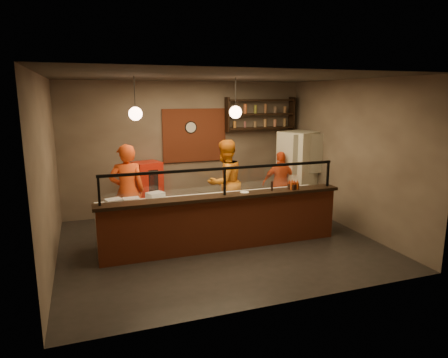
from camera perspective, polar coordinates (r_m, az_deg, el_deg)
name	(u,v)px	position (r m, az deg, el deg)	size (l,w,h in m)	color
floor	(220,243)	(7.99, -0.65, -9.17)	(6.00, 6.00, 0.00)	black
ceiling	(219,77)	(7.47, -0.70, 14.40)	(6.00, 6.00, 0.00)	#37322A
wall_back	(187,148)	(9.94, -5.35, 4.49)	(6.00, 6.00, 0.00)	#7A6A5A
wall_left	(48,174)	(7.20, -23.90, 0.68)	(5.00, 5.00, 0.00)	#7A6A5A
wall_right	(352,156)	(8.98, 17.78, 3.18)	(5.00, 5.00, 0.00)	#7A6A5A
wall_front	(281,194)	(5.31, 8.08, -2.10)	(6.00, 6.00, 0.00)	#7A6A5A
brick_patch	(195,135)	(9.93, -4.21, 6.24)	(1.60, 0.04, 1.30)	#983E21
service_counter	(225,224)	(7.56, 0.09, -6.40)	(4.60, 0.25, 1.00)	#983E21
counter_ledge	(225,196)	(7.41, 0.09, -2.51)	(4.70, 0.37, 0.06)	black
worktop_cabinet	(216,220)	(8.03, -1.12, -5.85)	(4.60, 0.75, 0.85)	gray
worktop	(216,198)	(7.91, -1.13, -2.74)	(4.60, 0.75, 0.05)	silver
sneeze_guard	(225,179)	(7.33, 0.09, 0.07)	(4.50, 0.05, 0.52)	white
wall_shelving	(260,114)	(10.33, 5.22, 9.23)	(1.84, 0.28, 0.85)	black
wall_clock	(191,127)	(9.88, -4.78, 7.37)	(0.30, 0.30, 0.04)	black
pendant_left	(135,114)	(7.32, -12.53, 9.11)	(0.24, 0.24, 0.77)	black
pendant_right	(235,112)	(7.79, 1.65, 9.53)	(0.24, 0.24, 0.77)	black
cook_left	(127,192)	(8.29, -13.65, -1.75)	(0.70, 0.46, 1.93)	#E84815
cook_mid	(225,182)	(8.97, 0.14, -0.45)	(0.93, 0.72, 1.91)	orange
cook_right	(281,183)	(9.78, 8.12, -0.62)	(0.91, 0.38, 1.55)	#EB4916
fridge	(299,172)	(10.10, 10.60, 1.01)	(0.83, 0.78, 2.00)	beige
red_cooler	(148,190)	(9.57, -10.81, -1.59)	(0.58, 0.53, 1.35)	red
pizza_dough	(219,196)	(7.96, -0.76, -2.40)	(0.57, 0.57, 0.01)	beige
prep_tub_a	(131,202)	(7.45, -13.10, -3.20)	(0.29, 0.23, 0.14)	silver
prep_tub_b	(155,196)	(7.75, -9.78, -2.45)	(0.30, 0.24, 0.15)	silver
prep_tub_c	(114,203)	(7.48, -15.46, -3.29)	(0.28, 0.23, 0.14)	white
rolling_pin	(117,204)	(7.51, -15.09, -3.48)	(0.07, 0.07, 0.40)	yellow
condiment_caddy	(293,186)	(7.97, 9.87, -1.06)	(0.18, 0.14, 0.10)	black
pepper_mill	(272,186)	(7.77, 6.86, -1.01)	(0.04, 0.04, 0.18)	black
small_plate	(245,192)	(7.58, 2.96, -1.92)	(0.17, 0.17, 0.01)	white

